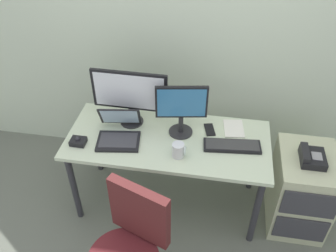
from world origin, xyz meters
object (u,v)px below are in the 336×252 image
object	(u,v)px
trackball_mouse	(78,141)
coffee_mug	(179,150)
desk_phone	(312,157)
paper_notepad	(234,129)
file_cabinet	(300,190)
cell_phone	(210,130)
monitor_main	(130,94)
keyboard	(232,146)
laptop	(119,132)
monitor_side	(181,107)

from	to	relation	value
trackball_mouse	coffee_mug	xyz separation A→B (m)	(0.74, -0.01, 0.03)
desk_phone	paper_notepad	xyz separation A→B (m)	(-0.55, 0.21, 0.01)
file_cabinet	cell_phone	bearing A→B (deg)	168.30
desk_phone	monitor_main	size ratio (longest dim) A/B	0.35
desk_phone	coffee_mug	distance (m)	0.94
monitor_main	trackball_mouse	world-z (taller)	monitor_main
desk_phone	cell_phone	world-z (taller)	desk_phone
keyboard	desk_phone	bearing A→B (deg)	-0.53
file_cabinet	laptop	world-z (taller)	laptop
file_cabinet	desk_phone	xyz separation A→B (m)	(-0.01, -0.02, 0.37)
file_cabinet	monitor_side	xyz separation A→B (m)	(-0.96, 0.09, 0.62)
monitor_side	laptop	world-z (taller)	monitor_side
desk_phone	trackball_mouse	size ratio (longest dim) A/B	1.82
trackball_mouse	keyboard	bearing A→B (deg)	7.52
paper_notepad	keyboard	bearing A→B (deg)	-92.13
laptop	keyboard	bearing A→B (deg)	1.92
file_cabinet	coffee_mug	world-z (taller)	coffee_mug
monitor_main	coffee_mug	distance (m)	0.57
monitor_main	file_cabinet	bearing A→B (deg)	-6.45
file_cabinet	coffee_mug	distance (m)	1.04
monitor_side	trackball_mouse	xyz separation A→B (m)	(-0.72, -0.25, -0.22)
monitor_side	keyboard	distance (m)	0.46
coffee_mug	laptop	bearing A→B (deg)	164.86
monitor_main	trackball_mouse	distance (m)	0.51
laptop	trackball_mouse	bearing A→B (deg)	-156.80
paper_notepad	coffee_mug	bearing A→B (deg)	-136.32
laptop	paper_notepad	xyz separation A→B (m)	(0.84, 0.23, -0.04)
desk_phone	coffee_mug	xyz separation A→B (m)	(-0.93, -0.15, 0.06)
monitor_main	paper_notepad	bearing A→B (deg)	3.08
keyboard	paper_notepad	bearing A→B (deg)	87.87
monitor_side	trackball_mouse	world-z (taller)	monitor_side
coffee_mug	paper_notepad	world-z (taller)	coffee_mug
trackball_mouse	file_cabinet	bearing A→B (deg)	5.38
coffee_mug	monitor_side	bearing A→B (deg)	94.41
laptop	desk_phone	bearing A→B (deg)	0.94
file_cabinet	keyboard	distance (m)	0.69
monitor_side	paper_notepad	world-z (taller)	monitor_side
desk_phone	monitor_side	world-z (taller)	monitor_side
paper_notepad	file_cabinet	bearing A→B (deg)	-19.29
file_cabinet	monitor_main	world-z (taller)	monitor_main
desk_phone	cell_phone	bearing A→B (deg)	166.94
desk_phone	monitor_side	bearing A→B (deg)	173.54
file_cabinet	paper_notepad	world-z (taller)	paper_notepad
coffee_mug	monitor_main	bearing A→B (deg)	142.65
monitor_side	keyboard	size ratio (longest dim) A/B	0.98
paper_notepad	desk_phone	bearing A→B (deg)	-21.06
monitor_main	laptop	size ratio (longest dim) A/B	1.57
monitor_main	paper_notepad	size ratio (longest dim) A/B	2.74
cell_phone	coffee_mug	bearing A→B (deg)	-135.86
laptop	trackball_mouse	world-z (taller)	laptop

